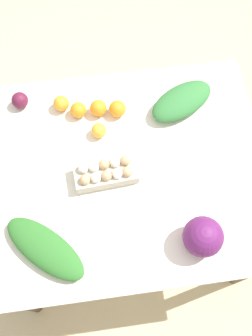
% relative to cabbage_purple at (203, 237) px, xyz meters
% --- Properties ---
extents(ground_plane, '(8.00, 8.00, 0.00)m').
position_rel_cabbage_purple_xyz_m(ground_plane, '(0.24, -0.34, -0.79)').
color(ground_plane, '#C6B289').
extents(dining_table, '(1.22, 1.00, 0.71)m').
position_rel_cabbage_purple_xyz_m(dining_table, '(0.24, -0.34, -0.17)').
color(dining_table, silver).
rests_on(dining_table, ground_plane).
extents(cabbage_purple, '(0.16, 0.16, 0.16)m').
position_rel_cabbage_purple_xyz_m(cabbage_purple, '(0.00, 0.00, 0.00)').
color(cabbage_purple, '#601E5B').
rests_on(cabbage_purple, dining_table).
extents(egg_carton, '(0.26, 0.13, 0.09)m').
position_rel_cabbage_purple_xyz_m(egg_carton, '(0.33, -0.32, -0.03)').
color(egg_carton, beige).
rests_on(egg_carton, dining_table).
extents(greens_bunch_kale, '(0.36, 0.35, 0.07)m').
position_rel_cabbage_purple_xyz_m(greens_bunch_kale, '(0.60, -0.05, -0.04)').
color(greens_bunch_kale, '#2D6B28').
rests_on(greens_bunch_kale, dining_table).
extents(greens_bunch_beet_tops, '(0.35, 0.28, 0.08)m').
position_rel_cabbage_purple_xyz_m(greens_bunch_beet_tops, '(-0.05, -0.62, -0.04)').
color(greens_bunch_beet_tops, '#337538').
rests_on(greens_bunch_beet_tops, dining_table).
extents(beet_root, '(0.07, 0.07, 0.07)m').
position_rel_cabbage_purple_xyz_m(beet_root, '(0.67, -0.73, -0.04)').
color(beet_root, '#5B1933').
rests_on(beet_root, dining_table).
extents(orange_0, '(0.07, 0.07, 0.07)m').
position_rel_cabbage_purple_xyz_m(orange_0, '(0.34, -0.53, -0.04)').
color(orange_0, '#F9A833').
rests_on(orange_0, dining_table).
extents(orange_1, '(0.07, 0.07, 0.07)m').
position_rel_cabbage_purple_xyz_m(orange_1, '(0.42, -0.64, -0.04)').
color(orange_1, orange).
rests_on(orange_1, dining_table).
extents(orange_2, '(0.08, 0.08, 0.08)m').
position_rel_cabbage_purple_xyz_m(orange_2, '(0.25, -0.62, -0.04)').
color(orange_2, orange).
rests_on(orange_2, dining_table).
extents(orange_3, '(0.07, 0.07, 0.07)m').
position_rel_cabbage_purple_xyz_m(orange_3, '(0.33, -0.64, -0.04)').
color(orange_3, orange).
rests_on(orange_3, dining_table).
extents(orange_4, '(0.07, 0.07, 0.07)m').
position_rel_cabbage_purple_xyz_m(orange_4, '(0.49, -0.68, -0.04)').
color(orange_4, orange).
rests_on(orange_4, dining_table).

